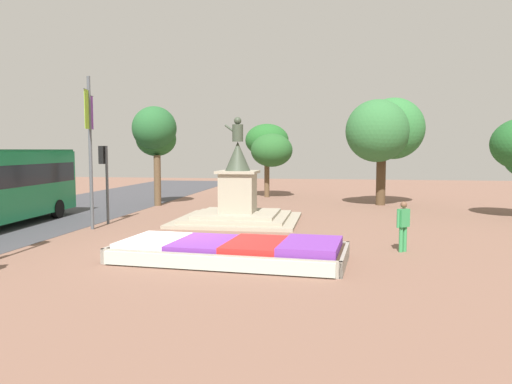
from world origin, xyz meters
TOP-DOWN VIEW (x-y plane):
  - ground_plane at (0.00, 0.00)m, footprint 82.31×82.31m
  - flower_planter at (1.85, -1.21)m, footprint 7.17×3.61m
  - statue_monument at (0.45, 6.91)m, footprint 5.54×5.54m
  - traffic_light_mid_block at (-5.27, 5.25)m, footprint 0.42×0.30m
  - banner_pole at (-5.12, 3.68)m, footprint 0.20×1.13m
  - pedestrian_near_planter at (7.07, 0.92)m, footprint 0.45×0.42m
  - park_tree_far_left at (0.33, 19.09)m, footprint 3.45×3.81m
  - park_tree_behind_statue at (7.66, 14.63)m, footprint 4.68×4.51m
  - park_tree_street_side at (-5.70, 12.85)m, footprint 2.59×2.87m

SIDE VIEW (x-z plane):
  - ground_plane at x=0.00m, z-range 0.00..0.00m
  - flower_planter at x=1.85m, z-range -0.05..0.62m
  - statue_monument at x=0.45m, z-range -1.49..3.32m
  - pedestrian_near_planter at x=7.07m, z-range 0.13..1.78m
  - traffic_light_mid_block at x=-5.27m, z-range 0.71..4.19m
  - banner_pole at x=-5.12m, z-range 0.32..6.62m
  - park_tree_far_left at x=0.33m, z-range 1.06..6.21m
  - park_tree_street_side at x=-5.70m, z-range 1.37..7.24m
  - park_tree_behind_statue at x=7.66m, z-range 1.22..7.62m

